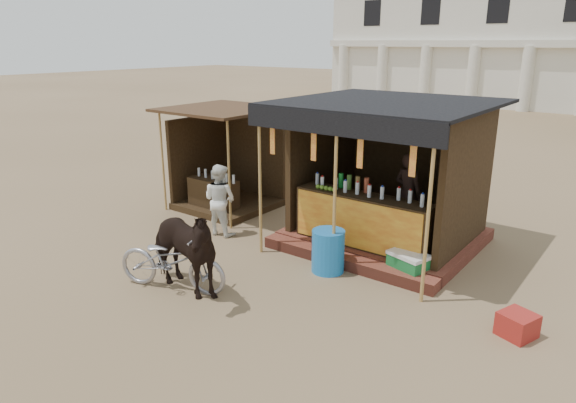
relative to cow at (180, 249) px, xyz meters
The scene contains 10 objects.
ground 1.01m from the cow, 39.35° to the left, with size 120.00×120.00×0.00m, color #846B4C.
main_stall 4.13m from the cow, 67.65° to the left, with size 3.60×3.61×2.78m.
secondary_stall 4.52m from the cow, 125.41° to the left, with size 2.40×2.40×2.38m.
cow is the anchor object (origin of this frame).
motorbike 0.30m from the cow, behind, with size 0.65×1.86×0.98m, color #94949C.
bystander 2.61m from the cow, 120.88° to the left, with size 0.71×0.56×1.47m, color white.
blue_barrel 2.52m from the cow, 55.49° to the left, with size 0.56×0.56×0.74m, color blue.
red_crate 4.96m from the cow, 22.27° to the left, with size 0.42×0.43×0.33m, color maroon.
cooler 3.75m from the cow, 44.81° to the left, with size 0.74×0.60×0.46m.
background_building 30.60m from the cow, 92.74° to the left, with size 26.00×7.45×8.18m.
Camera 1 is at (5.24, -5.29, 3.80)m, focal length 32.00 mm.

